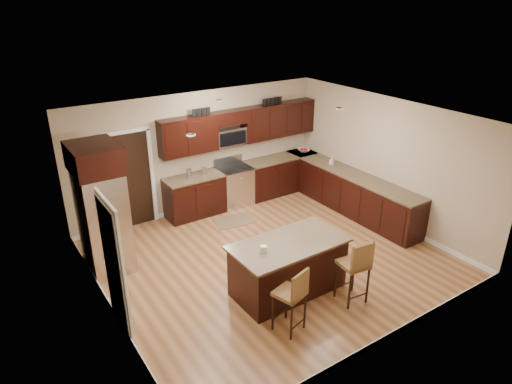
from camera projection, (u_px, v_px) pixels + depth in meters
floor at (270, 258)px, 8.66m from camera, size 6.00×6.00×0.00m
ceiling at (273, 119)px, 7.56m from camera, size 6.00×6.00×0.00m
wall_back at (200, 152)px, 10.20m from camera, size 6.00×0.00×6.00m
wall_left at (102, 240)px, 6.59m from camera, size 0.00×5.50×5.50m
wall_right at (387, 161)px, 9.63m from camera, size 0.00×5.50×5.50m
base_cabinets at (302, 189)px, 10.53m from camera, size 4.02×3.96×0.92m
upper_cabinets at (243, 125)px, 10.41m from camera, size 4.00×0.33×0.80m
range at (234, 185)px, 10.68m from camera, size 0.76×0.64×1.11m
microwave at (230, 137)px, 10.33m from camera, size 0.76×0.31×0.40m
doorway at (131, 181)px, 9.49m from camera, size 0.85×0.03×2.06m
pantry_door at (113, 268)px, 6.51m from camera, size 0.03×0.80×2.04m
letter_decor at (238, 106)px, 10.15m from camera, size 2.20×0.03×0.15m
island at (288, 268)px, 7.57m from camera, size 1.92×1.03×0.92m
stool_left at (293, 294)px, 6.55m from camera, size 0.49×0.49×1.06m
stool_right at (356, 265)px, 7.16m from camera, size 0.46×0.46×1.13m
refrigerator at (102, 207)px, 7.91m from camera, size 0.79×1.00×2.35m
floor_mat at (234, 221)px, 10.05m from camera, size 0.94×0.68×0.01m
fruit_bowl at (304, 150)px, 11.53m from camera, size 0.39×0.39×0.07m
soap_bottle at (332, 161)px, 10.65m from camera, size 0.09×0.09×0.17m
canister_tall at (189, 173)px, 9.88m from camera, size 0.12×0.12×0.21m
canister_short at (204, 171)px, 10.07m from camera, size 0.11×0.11×0.18m
island_jar at (263, 249)px, 7.10m from camera, size 0.10×0.10×0.10m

